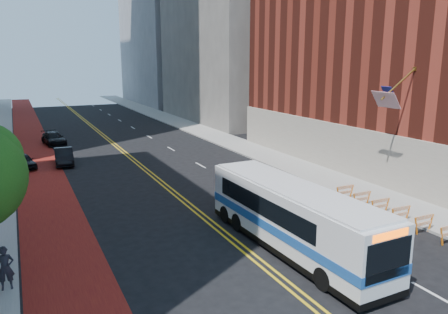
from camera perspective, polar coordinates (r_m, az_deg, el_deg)
ground at (r=18.11m, az=10.49°, el=-17.73°), size 160.00×160.00×0.00m
sidewalk_right at (r=48.44m, az=1.14°, el=1.90°), size 4.00×140.00×0.15m
bus_lane_paint at (r=43.46m, az=-23.25°, el=-0.48°), size 3.60×140.00×0.01m
center_line_inner at (r=44.42m, az=-13.03°, el=0.49°), size 0.14×140.00×0.01m
center_line_outer at (r=44.49m, az=-12.58°, el=0.53°), size 0.14×140.00×0.01m
lane_dashes at (r=53.23m, az=-9.73°, el=2.62°), size 0.14×98.20×0.01m
brick_building at (r=39.86m, az=27.26°, el=13.97°), size 18.73×36.00×22.00m
construction_barriers at (r=26.22m, az=23.35°, el=-7.17°), size 1.42×10.91×1.00m
transit_bus at (r=21.54m, az=8.73°, el=-7.63°), size 2.94×11.81×3.23m
car_a at (r=40.91m, az=-24.82°, el=-0.49°), size 2.44×3.99×1.27m
car_b at (r=41.08m, az=-20.18°, el=0.07°), size 1.77×4.41×1.43m
car_c at (r=51.04m, az=-21.35°, el=2.27°), size 2.59×4.90×1.35m
pedestrian at (r=19.75m, az=-26.65°, el=-12.85°), size 0.66×0.44×1.78m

